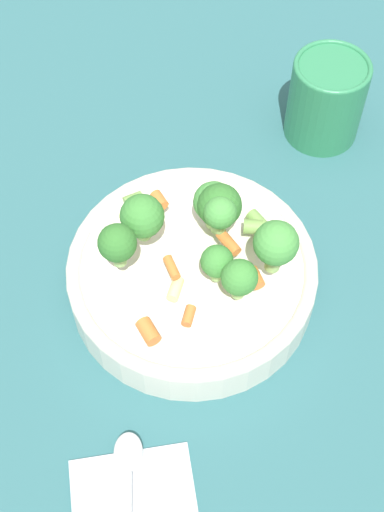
{
  "coord_description": "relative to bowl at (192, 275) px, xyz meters",
  "views": [
    {
      "loc": [
        0.37,
        -0.09,
        0.63
      ],
      "look_at": [
        0.0,
        0.0,
        0.06
      ],
      "focal_mm": 50.0,
      "sensor_mm": 36.0,
      "label": 1
    }
  ],
  "objects": [
    {
      "name": "ground_plane",
      "position": [
        0.0,
        0.0,
        -0.03
      ],
      "size": [
        3.0,
        3.0,
        0.0
      ],
      "primitive_type": "plane",
      "color": "#2D6066"
    },
    {
      "name": "pasta_salad",
      "position": [
        -0.0,
        0.01,
        0.07
      ],
      "size": [
        0.17,
        0.18,
        0.07
      ],
      "color": "#8CB766",
      "rests_on": "bowl"
    },
    {
      "name": "spoon",
      "position": [
        0.19,
        -0.1,
        -0.02
      ],
      "size": [
        0.15,
        0.04,
        0.01
      ],
      "rotation": [
        0.0,
        0.0,
        9.24
      ],
      "color": "silver",
      "rests_on": "napkin"
    },
    {
      "name": "cup",
      "position": [
        -0.18,
        0.2,
        0.03
      ],
      "size": [
        0.09,
        0.09,
        0.1
      ],
      "color": "#2D7F51",
      "rests_on": "ground_plane"
    },
    {
      "name": "bowl",
      "position": [
        0.0,
        0.0,
        0.0
      ],
      "size": [
        0.25,
        0.25,
        0.05
      ],
      "color": "silver",
      "rests_on": "ground_plane"
    }
  ]
}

